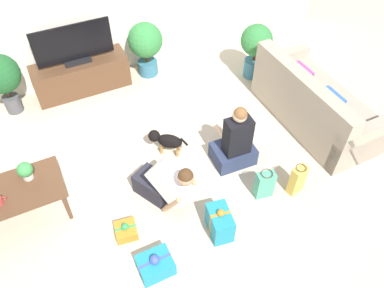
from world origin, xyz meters
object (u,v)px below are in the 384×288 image
object	(u,v)px
gift_box_c	(126,230)
gift_bag_b	(297,180)
tv	(74,46)
person_sitting	(235,144)
potted_plant_back_left	(1,77)
gift_bag_a	(265,184)
tv_console	(82,76)
person_kneeling	(165,183)
gift_box_a	(155,265)
coffee_table	(15,194)
dog	(165,140)
potted_plant_back_right	(146,44)
tabletop_plant	(25,171)
sofa_right	(314,105)
potted_plant_corner_right	(256,45)
gift_box_b	(220,222)

from	to	relation	value
gift_box_c	gift_bag_b	distance (m)	2.07
tv	person_sitting	bearing A→B (deg)	-59.87
potted_plant_back_left	gift_bag_a	world-z (taller)	potted_plant_back_left
potted_plant_back_left	gift_bag_b	size ratio (longest dim) A/B	2.12
tv_console	potted_plant_back_left	distance (m)	1.12
person_kneeling	gift_bag_a	size ratio (longest dim) A/B	2.03
person_sitting	gift_box_a	bearing A→B (deg)	35.93
coffee_table	dog	bearing A→B (deg)	7.01
coffee_table	potted_plant_back_right	world-z (taller)	potted_plant_back_right
potted_plant_back_left	tabletop_plant	bearing A→B (deg)	-89.06
potted_plant_back_left	person_sitting	distance (m)	3.34
dog	tabletop_plant	size ratio (longest dim) A/B	1.99
person_kneeling	person_sitting	distance (m)	1.04
tv	gift_bag_b	world-z (taller)	tv
dog	person_sitting	bearing A→B (deg)	92.72
tv	potted_plant_back_right	world-z (taller)	tv
sofa_right	potted_plant_corner_right	distance (m)	1.34
gift_box_b	sofa_right	bearing A→B (deg)	26.28
potted_plant_back_right	person_sitting	bearing A→B (deg)	-82.69
gift_box_a	potted_plant_back_right	bearing A→B (deg)	69.91
potted_plant_back_right	gift_bag_b	world-z (taller)	potted_plant_back_right
potted_plant_back_right	gift_box_b	xyz separation A→B (m)	(-0.37, -3.11, -0.38)
person_kneeling	gift_bag_a	world-z (taller)	person_kneeling
sofa_right	dog	world-z (taller)	sofa_right
sofa_right	potted_plant_back_right	distance (m)	2.69
tv	gift_bag_b	xyz separation A→B (m)	(1.78, -3.07, -0.56)
potted_plant_back_right	gift_box_a	distance (m)	3.45
person_kneeling	gift_box_c	bearing A→B (deg)	173.28
potted_plant_back_left	gift_box_b	size ratio (longest dim) A/B	2.32
potted_plant_corner_right	dog	size ratio (longest dim) A/B	2.02
tv_console	potted_plant_back_right	xyz separation A→B (m)	(1.06, -0.05, 0.30)
gift_box_b	potted_plant_back_right	bearing A→B (deg)	83.22
gift_box_c	tv	bearing A→B (deg)	84.71
tv_console	tv	distance (m)	0.52
gift_box_b	person_kneeling	bearing A→B (deg)	119.92
coffee_table	gift_box_c	xyz separation A→B (m)	(0.95, -0.73, -0.36)
potted_plant_back_right	gift_bag_a	size ratio (longest dim) A/B	2.18
gift_box_a	gift_box_b	xyz separation A→B (m)	(0.81, 0.11, 0.07)
coffee_table	person_sitting	world-z (taller)	person_sitting
person_sitting	coffee_table	bearing A→B (deg)	-3.66
coffee_table	tv_console	size ratio (longest dim) A/B	0.71
tabletop_plant	gift_box_a	bearing A→B (deg)	-56.18
coffee_table	gift_bag_a	xyz separation A→B (m)	(2.61, -0.94, -0.23)
gift_bag_b	person_kneeling	bearing A→B (deg)	159.37
gift_box_a	gift_bag_a	bearing A→B (deg)	11.72
sofa_right	potted_plant_back_right	size ratio (longest dim) A/B	2.15
gift_bag_a	potted_plant_corner_right	bearing A→B (deg)	60.89
coffee_table	gift_bag_a	distance (m)	2.79
tv	gift_bag_a	size ratio (longest dim) A/B	2.76
person_kneeling	person_sitting	xyz separation A→B (m)	(1.03, 0.19, -0.00)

